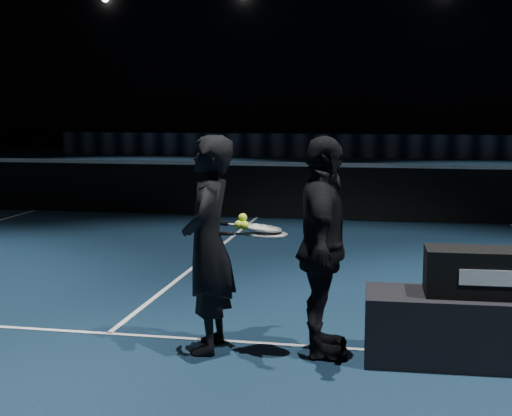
# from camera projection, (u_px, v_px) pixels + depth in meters

# --- Properties ---
(floor) EXTENTS (36.00, 36.00, 0.00)m
(floor) POSITION_uv_depth(u_px,v_px,m) (257.00, 218.00, 12.02)
(floor) COLOR black
(floor) RESTS_ON ground
(wall_back) EXTENTS (30.00, 0.00, 30.00)m
(wall_back) POSITION_uv_depth(u_px,v_px,m) (341.00, 30.00, 28.84)
(wall_back) COLOR black
(wall_back) RESTS_ON ground
(court_lines) EXTENTS (10.98, 23.78, 0.01)m
(court_lines) POSITION_uv_depth(u_px,v_px,m) (257.00, 218.00, 12.02)
(court_lines) COLOR white
(court_lines) RESTS_ON floor
(net_mesh) EXTENTS (12.80, 0.02, 0.86)m
(net_mesh) POSITION_uv_depth(u_px,v_px,m) (257.00, 191.00, 11.96)
(net_mesh) COLOR black
(net_mesh) RESTS_ON floor
(net_tape) EXTENTS (12.80, 0.03, 0.07)m
(net_tape) POSITION_uv_depth(u_px,v_px,m) (257.00, 164.00, 11.89)
(net_tape) COLOR white
(net_tape) RESTS_ON net_mesh
(sponsor_backdrop) EXTENTS (22.00, 0.15, 0.90)m
(sponsor_backdrop) POSITION_uv_depth(u_px,v_px,m) (334.00, 146.00, 27.03)
(sponsor_backdrop) COLOR black
(sponsor_backdrop) RESTS_ON floor
(player_bench) EXTENTS (1.69, 0.62, 0.50)m
(player_bench) POSITION_uv_depth(u_px,v_px,m) (483.00, 329.00, 5.10)
(player_bench) COLOR black
(player_bench) RESTS_ON floor
(racket_bag) EXTENTS (0.85, 0.39, 0.33)m
(racket_bag) POSITION_uv_depth(u_px,v_px,m) (485.00, 272.00, 5.05)
(racket_bag) COLOR black
(racket_bag) RESTS_ON player_bench
(bag_signature) EXTENTS (0.39, 0.02, 0.11)m
(bag_signature) POSITION_uv_depth(u_px,v_px,m) (488.00, 278.00, 4.87)
(bag_signature) COLOR white
(bag_signature) RESTS_ON racket_bag
(player_a) EXTENTS (0.42, 0.62, 1.63)m
(player_a) POSITION_uv_depth(u_px,v_px,m) (208.00, 244.00, 5.31)
(player_a) COLOR black
(player_a) RESTS_ON floor
(player_b) EXTENTS (0.50, 0.99, 1.63)m
(player_b) POSITION_uv_depth(u_px,v_px,m) (322.00, 248.00, 5.19)
(player_b) COLOR black
(player_b) RESTS_ON floor
(racket_lower) EXTENTS (0.69, 0.25, 0.03)m
(racket_lower) POSITION_uv_depth(u_px,v_px,m) (268.00, 235.00, 5.24)
(racket_lower) COLOR black
(racket_lower) RESTS_ON player_a
(racket_upper) EXTENTS (0.70, 0.30, 0.10)m
(racket_upper) POSITION_uv_depth(u_px,v_px,m) (262.00, 228.00, 5.28)
(racket_upper) COLOR black
(racket_upper) RESTS_ON player_b
(tennis_balls) EXTENTS (0.12, 0.10, 0.12)m
(tennis_balls) POSITION_uv_depth(u_px,v_px,m) (242.00, 223.00, 5.26)
(tennis_balls) COLOR yellow
(tennis_balls) RESTS_ON racket_upper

